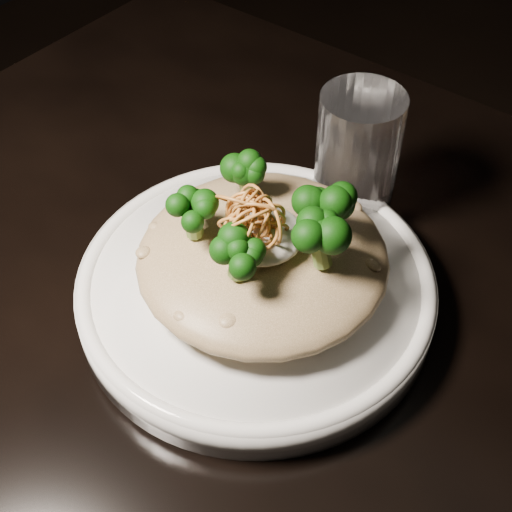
{
  "coord_description": "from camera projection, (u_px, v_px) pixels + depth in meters",
  "views": [
    {
      "loc": [
        0.13,
        -0.28,
        1.21
      ],
      "look_at": [
        -0.1,
        0.02,
        0.81
      ],
      "focal_mm": 50.0,
      "sensor_mm": 36.0,
      "label": 1
    }
  ],
  "objects": [
    {
      "name": "risotto",
      "position": [
        263.0,
        257.0,
        0.56
      ],
      "size": [
        0.2,
        0.2,
        0.04
      ],
      "primitive_type": "ellipsoid",
      "color": "brown",
      "rests_on": "plate"
    },
    {
      "name": "broccoli",
      "position": [
        262.0,
        215.0,
        0.53
      ],
      "size": [
        0.13,
        0.13,
        0.05
      ],
      "primitive_type": null,
      "color": "black",
      "rests_on": "risotto"
    },
    {
      "name": "shallots",
      "position": [
        255.0,
        210.0,
        0.51
      ],
      "size": [
        0.06,
        0.06,
        0.04
      ],
      "primitive_type": null,
      "color": "brown",
      "rests_on": "cheese"
    },
    {
      "name": "cheese",
      "position": [
        261.0,
        234.0,
        0.53
      ],
      "size": [
        0.06,
        0.06,
        0.02
      ],
      "primitive_type": "ellipsoid",
      "color": "silver",
      "rests_on": "risotto"
    },
    {
      "name": "plate",
      "position": [
        256.0,
        289.0,
        0.59
      ],
      "size": [
        0.29,
        0.29,
        0.03
      ],
      "primitive_type": "cylinder",
      "color": "white",
      "rests_on": "table"
    },
    {
      "name": "table",
      "position": [
        332.0,
        434.0,
        0.6
      ],
      "size": [
        1.1,
        0.8,
        0.75
      ],
      "color": "black",
      "rests_on": "ground"
    },
    {
      "name": "drinking_glass",
      "position": [
        356.0,
        159.0,
        0.62
      ],
      "size": [
        0.09,
        0.09,
        0.13
      ],
      "primitive_type": "cylinder",
      "rotation": [
        0.0,
        0.0,
        0.36
      ],
      "color": "white",
      "rests_on": "table"
    }
  ]
}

